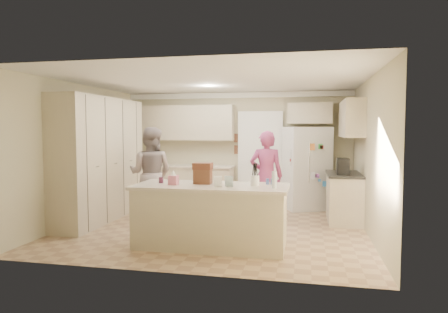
% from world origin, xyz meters
% --- Properties ---
extents(floor, '(5.20, 4.60, 0.02)m').
position_xyz_m(floor, '(0.00, 0.00, -0.01)').
color(floor, tan).
rests_on(floor, ground).
extents(ceiling, '(5.20, 4.60, 0.02)m').
position_xyz_m(ceiling, '(0.00, 0.00, 2.61)').
color(ceiling, white).
rests_on(ceiling, wall_back).
extents(wall_back, '(5.20, 0.02, 2.60)m').
position_xyz_m(wall_back, '(0.00, 2.31, 1.30)').
color(wall_back, '#BBB491').
rests_on(wall_back, ground).
extents(wall_front, '(5.20, 0.02, 2.60)m').
position_xyz_m(wall_front, '(0.00, -2.31, 1.30)').
color(wall_front, '#BBB491').
rests_on(wall_front, ground).
extents(wall_left, '(0.02, 4.60, 2.60)m').
position_xyz_m(wall_left, '(-2.61, 0.00, 1.30)').
color(wall_left, '#BBB491').
rests_on(wall_left, ground).
extents(wall_right, '(0.02, 4.60, 2.60)m').
position_xyz_m(wall_right, '(2.61, 0.00, 1.30)').
color(wall_right, '#BBB491').
rests_on(wall_right, ground).
extents(crown_back, '(5.20, 0.08, 0.12)m').
position_xyz_m(crown_back, '(0.00, 2.26, 2.53)').
color(crown_back, white).
rests_on(crown_back, wall_back).
extents(pantry_bank, '(0.60, 2.60, 2.35)m').
position_xyz_m(pantry_bank, '(-2.30, 0.20, 1.18)').
color(pantry_bank, beige).
rests_on(pantry_bank, floor).
extents(back_base_cab, '(2.20, 0.60, 0.88)m').
position_xyz_m(back_base_cab, '(-1.15, 2.00, 0.44)').
color(back_base_cab, beige).
rests_on(back_base_cab, floor).
extents(back_countertop, '(2.24, 0.63, 0.04)m').
position_xyz_m(back_countertop, '(-1.15, 1.99, 0.90)').
color(back_countertop, beige).
rests_on(back_countertop, back_base_cab).
extents(back_upper_cab, '(2.20, 0.35, 0.80)m').
position_xyz_m(back_upper_cab, '(-1.15, 2.12, 1.90)').
color(back_upper_cab, beige).
rests_on(back_upper_cab, wall_back).
extents(doorway_opening, '(0.90, 0.06, 2.10)m').
position_xyz_m(doorway_opening, '(0.55, 2.28, 1.05)').
color(doorway_opening, black).
rests_on(doorway_opening, floor).
extents(doorway_casing, '(1.02, 0.03, 2.22)m').
position_xyz_m(doorway_casing, '(0.55, 2.24, 1.05)').
color(doorway_casing, white).
rests_on(doorway_casing, floor).
extents(wall_frame_upper, '(0.15, 0.02, 0.20)m').
position_xyz_m(wall_frame_upper, '(0.02, 2.27, 1.55)').
color(wall_frame_upper, brown).
rests_on(wall_frame_upper, wall_back).
extents(wall_frame_lower, '(0.15, 0.02, 0.20)m').
position_xyz_m(wall_frame_lower, '(0.02, 2.27, 1.28)').
color(wall_frame_lower, brown).
rests_on(wall_frame_lower, wall_back).
extents(refrigerator, '(1.10, 1.00, 1.80)m').
position_xyz_m(refrigerator, '(1.60, 2.06, 0.90)').
color(refrigerator, white).
rests_on(refrigerator, floor).
extents(fridge_seam, '(0.02, 0.02, 1.78)m').
position_xyz_m(fridge_seam, '(1.60, 1.70, 0.90)').
color(fridge_seam, gray).
rests_on(fridge_seam, refrigerator).
extents(fridge_dispenser, '(0.22, 0.03, 0.35)m').
position_xyz_m(fridge_dispenser, '(1.38, 1.69, 1.15)').
color(fridge_dispenser, black).
rests_on(fridge_dispenser, refrigerator).
extents(fridge_handle_l, '(0.02, 0.02, 0.85)m').
position_xyz_m(fridge_handle_l, '(1.55, 1.69, 1.05)').
color(fridge_handle_l, silver).
rests_on(fridge_handle_l, refrigerator).
extents(fridge_handle_r, '(0.02, 0.02, 0.85)m').
position_xyz_m(fridge_handle_r, '(1.65, 1.69, 1.05)').
color(fridge_handle_r, silver).
rests_on(fridge_handle_r, refrigerator).
extents(over_fridge_cab, '(0.95, 0.35, 0.45)m').
position_xyz_m(over_fridge_cab, '(1.65, 2.12, 2.10)').
color(over_fridge_cab, beige).
rests_on(over_fridge_cab, wall_back).
extents(right_base_cab, '(0.60, 1.20, 0.88)m').
position_xyz_m(right_base_cab, '(2.30, 1.00, 0.44)').
color(right_base_cab, beige).
rests_on(right_base_cab, floor).
extents(right_countertop, '(0.63, 1.24, 0.04)m').
position_xyz_m(right_countertop, '(2.29, 1.00, 0.90)').
color(right_countertop, '#2D2B28').
rests_on(right_countertop, right_base_cab).
extents(right_upper_cab, '(0.35, 1.50, 0.70)m').
position_xyz_m(right_upper_cab, '(2.43, 1.20, 1.95)').
color(right_upper_cab, beige).
rests_on(right_upper_cab, wall_right).
extents(coffee_maker, '(0.22, 0.28, 0.30)m').
position_xyz_m(coffee_maker, '(2.25, 0.80, 1.07)').
color(coffee_maker, black).
rests_on(coffee_maker, right_countertop).
extents(island_base, '(2.20, 0.90, 0.88)m').
position_xyz_m(island_base, '(0.20, -1.10, 0.44)').
color(island_base, beige).
rests_on(island_base, floor).
extents(island_top, '(2.28, 0.96, 0.05)m').
position_xyz_m(island_top, '(0.20, -1.10, 0.90)').
color(island_top, beige).
rests_on(island_top, island_base).
extents(utensil_crock, '(0.13, 0.13, 0.15)m').
position_xyz_m(utensil_crock, '(0.85, -1.05, 1.00)').
color(utensil_crock, white).
rests_on(utensil_crock, island_top).
extents(tissue_box, '(0.13, 0.13, 0.14)m').
position_xyz_m(tissue_box, '(-0.35, -1.20, 1.00)').
color(tissue_box, '#D06B89').
rests_on(tissue_box, island_top).
extents(tissue_plume, '(0.08, 0.08, 0.08)m').
position_xyz_m(tissue_plume, '(-0.35, -1.20, 1.10)').
color(tissue_plume, white).
rests_on(tissue_plume, tissue_box).
extents(dollhouse_body, '(0.26, 0.18, 0.22)m').
position_xyz_m(dollhouse_body, '(0.05, -1.00, 1.04)').
color(dollhouse_body, brown).
rests_on(dollhouse_body, island_top).
extents(dollhouse_roof, '(0.28, 0.20, 0.10)m').
position_xyz_m(dollhouse_roof, '(0.05, -1.00, 1.20)').
color(dollhouse_roof, '#592D1E').
rests_on(dollhouse_roof, dollhouse_body).
extents(jam_jar, '(0.07, 0.07, 0.09)m').
position_xyz_m(jam_jar, '(-0.60, -1.05, 0.97)').
color(jam_jar, '#59263F').
rests_on(jam_jar, island_top).
extents(greeting_card_a, '(0.12, 0.06, 0.16)m').
position_xyz_m(greeting_card_a, '(0.35, -1.30, 1.01)').
color(greeting_card_a, white).
rests_on(greeting_card_a, island_top).
extents(greeting_card_b, '(0.12, 0.05, 0.16)m').
position_xyz_m(greeting_card_b, '(0.50, -1.25, 1.01)').
color(greeting_card_b, silver).
rests_on(greeting_card_b, island_top).
extents(water_bottle, '(0.07, 0.07, 0.24)m').
position_xyz_m(water_bottle, '(1.15, -1.25, 1.04)').
color(water_bottle, silver).
rests_on(water_bottle, island_top).
extents(shaker_salt, '(0.05, 0.05, 0.09)m').
position_xyz_m(shaker_salt, '(1.02, -0.88, 0.97)').
color(shaker_salt, '#485EA5').
rests_on(shaker_salt, island_top).
extents(shaker_pepper, '(0.05, 0.05, 0.09)m').
position_xyz_m(shaker_pepper, '(1.09, -0.88, 0.97)').
color(shaker_pepper, '#485EA5').
rests_on(shaker_pepper, island_top).
extents(teen_boy, '(0.88, 0.69, 1.79)m').
position_xyz_m(teen_boy, '(-1.35, 0.38, 0.90)').
color(teen_boy, gray).
rests_on(teen_boy, floor).
extents(teen_girl, '(0.65, 0.44, 1.72)m').
position_xyz_m(teen_girl, '(0.84, 0.74, 0.86)').
color(teen_girl, '#A93D68').
rests_on(teen_girl, floor).
extents(fridge_magnets, '(0.76, 0.02, 1.44)m').
position_xyz_m(fridge_magnets, '(1.60, 1.70, 0.90)').
color(fridge_magnets, tan).
rests_on(fridge_magnets, refrigerator).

